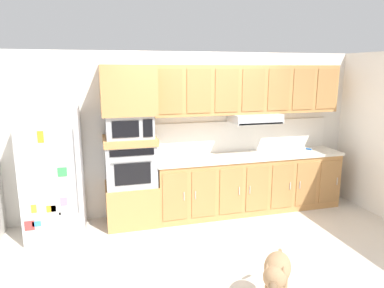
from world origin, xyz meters
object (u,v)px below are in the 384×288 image
screwdriver (309,149)px  microwave (129,126)px  refrigerator (53,172)px  built_in_oven (131,164)px  dog (277,272)px

screwdriver → microwave: bearing=-179.0°
screwdriver → refrigerator: bearing=-178.3°
built_in_oven → screwdriver: bearing=1.0°
microwave → screwdriver: size_ratio=3.95×
built_in_oven → screwdriver: 2.97m
screwdriver → built_in_oven: bearing=-179.0°
refrigerator → microwave: refrigerator is taller
microwave → dog: bearing=-65.3°
built_in_oven → microwave: (0.00, -0.00, 0.56)m
refrigerator → built_in_oven: (1.04, 0.07, 0.02)m
microwave → screwdriver: bearing=1.0°
refrigerator → screwdriver: bearing=1.7°
refrigerator → built_in_oven: 1.04m
microwave → dog: (1.08, -2.35, -1.04)m
built_in_oven → dog: built_in_oven is taller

